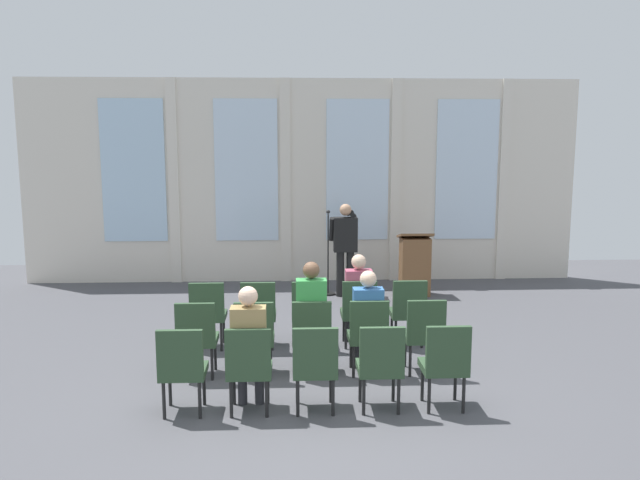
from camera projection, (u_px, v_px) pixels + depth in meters
The scene contains 24 objects.
ground_plane at pixel (314, 405), 6.89m from camera, with size 16.08×16.08×0.00m, color #4C4C51.
rear_partition at pixel (304, 180), 12.67m from camera, with size 10.86×0.14×3.97m.
speaker at pixel (345, 243), 11.53m from camera, with size 0.51×0.69×1.68m.
mic_stand at pixel (328, 276), 11.74m from camera, with size 0.28×0.28×1.55m.
lectern at pixel (415, 265), 11.69m from camera, with size 0.60×0.48×1.16m.
chair_r0_c0 at pixel (208, 311), 8.64m from camera, with size 0.46×0.44×0.94m.
chair_r0_c1 at pixel (259, 310), 8.68m from camera, with size 0.46×0.44×0.94m.
chair_r0_c2 at pixel (309, 309), 8.71m from camera, with size 0.46×0.44×0.94m.
chair_r0_c3 at pixel (359, 309), 8.74m from camera, with size 0.46×0.44×0.94m.
audience_r0_c3 at pixel (358, 295), 8.80m from camera, with size 0.36×0.39×1.28m.
chair_r0_c4 at pixel (408, 308), 8.77m from camera, with size 0.46×0.44×0.94m.
chair_r1_c0 at pixel (197, 334), 7.60m from camera, with size 0.46×0.44×0.94m.
chair_r1_c1 at pixel (254, 333), 7.63m from camera, with size 0.46×0.44×0.94m.
chair_r1_c2 at pixel (311, 333), 7.67m from camera, with size 0.46×0.44×0.94m.
audience_r1_c2 at pixel (311, 312), 7.71m from camera, with size 0.36×0.39×1.39m.
chair_r1_c3 at pixel (368, 332), 7.70m from camera, with size 0.46×0.44×0.94m.
audience_r1_c3 at pixel (367, 316), 7.75m from camera, with size 0.36×0.39×1.27m.
chair_r1_c4 at pixel (424, 331), 7.73m from camera, with size 0.46×0.44×0.94m.
chair_r2_c0 at pixel (182, 365), 6.56m from camera, with size 0.46×0.44×0.94m.
chair_r2_c1 at pixel (249, 364), 6.59m from camera, with size 0.46×0.44×0.94m.
audience_r2_c1 at pixel (249, 342), 6.64m from camera, with size 0.36×0.39×1.34m.
chair_r2_c2 at pixel (315, 363), 6.62m from camera, with size 0.46×0.44×0.94m.
chair_r2_c3 at pixel (380, 362), 6.66m from camera, with size 0.46×0.44×0.94m.
chair_r2_c4 at pixel (445, 361), 6.69m from camera, with size 0.46×0.44×0.94m.
Camera 1 is at (-0.25, -6.52, 2.82)m, focal length 36.20 mm.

